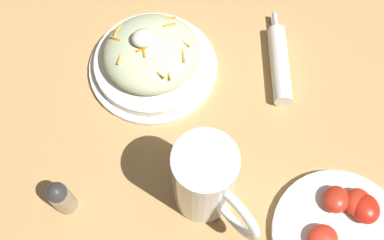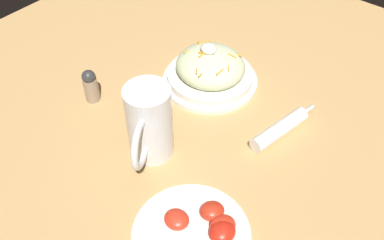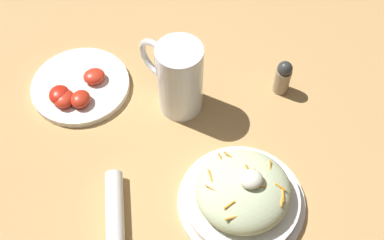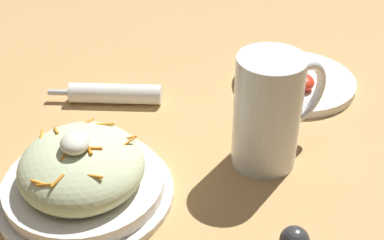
% 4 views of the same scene
% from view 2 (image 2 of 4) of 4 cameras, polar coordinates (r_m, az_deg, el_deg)
% --- Properties ---
extents(ground_plane, '(1.43, 1.43, 0.00)m').
position_cam_2_polar(ground_plane, '(0.94, 1.68, 0.01)').
color(ground_plane, tan).
extents(salad_plate, '(0.23, 0.23, 0.10)m').
position_cam_2_polar(salad_plate, '(1.01, 2.48, 6.71)').
color(salad_plate, white).
rests_on(salad_plate, ground_plane).
extents(beer_mug, '(0.11, 0.15, 0.16)m').
position_cam_2_polar(beer_mug, '(0.83, -5.76, -0.79)').
color(beer_mug, white).
rests_on(beer_mug, ground_plane).
extents(napkin_roll, '(0.06, 0.19, 0.03)m').
position_cam_2_polar(napkin_roll, '(0.91, 11.82, -1.20)').
color(napkin_roll, white).
rests_on(napkin_roll, ground_plane).
extents(tomato_plate, '(0.21, 0.21, 0.04)m').
position_cam_2_polar(tomato_plate, '(0.75, 0.47, -14.95)').
color(tomato_plate, white).
rests_on(tomato_plate, ground_plane).
extents(salt_shaker, '(0.03, 0.03, 0.08)m').
position_cam_2_polar(salt_shaker, '(0.99, -13.56, 4.57)').
color(salt_shaker, gray).
rests_on(salt_shaker, ground_plane).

